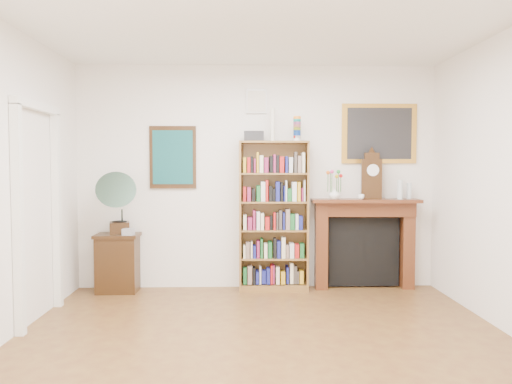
% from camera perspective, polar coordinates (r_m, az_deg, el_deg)
% --- Properties ---
extents(room, '(4.51, 5.01, 2.81)m').
position_cam_1_polar(room, '(3.81, 1.17, 0.84)').
color(room, '#58301A').
rests_on(room, ground).
extents(door_casing, '(0.08, 1.02, 2.17)m').
position_cam_1_polar(door_casing, '(5.40, -23.58, -0.24)').
color(door_casing, white).
rests_on(door_casing, left_wall).
extents(teal_poster, '(0.58, 0.04, 0.78)m').
position_cam_1_polar(teal_poster, '(6.34, -9.48, 3.93)').
color(teal_poster, black).
rests_on(teal_poster, back_wall).
extents(small_picture, '(0.26, 0.04, 0.30)m').
position_cam_1_polar(small_picture, '(6.33, 0.07, 10.33)').
color(small_picture, white).
rests_on(small_picture, back_wall).
extents(gilt_painting, '(0.95, 0.04, 0.75)m').
position_cam_1_polar(gilt_painting, '(6.53, 13.90, 6.49)').
color(gilt_painting, gold).
rests_on(gilt_painting, back_wall).
extents(bookshelf, '(0.86, 0.33, 2.13)m').
position_cam_1_polar(bookshelf, '(6.16, 2.06, -1.76)').
color(bookshelf, brown).
rests_on(bookshelf, floor).
extents(side_cabinet, '(0.52, 0.38, 0.71)m').
position_cam_1_polar(side_cabinet, '(6.39, -15.52, -7.81)').
color(side_cabinet, black).
rests_on(side_cabinet, floor).
extents(fireplace, '(1.35, 0.37, 1.13)m').
position_cam_1_polar(fireplace, '(6.45, 12.24, -4.90)').
color(fireplace, '#4D2312').
rests_on(fireplace, floor).
extents(gramophone, '(0.59, 0.67, 0.76)m').
position_cam_1_polar(gramophone, '(6.19, -15.66, -0.81)').
color(gramophone, black).
rests_on(gramophone, side_cabinet).
extents(cd_stack, '(0.14, 0.14, 0.08)m').
position_cam_1_polar(cd_stack, '(6.19, -14.38, -4.43)').
color(cd_stack, silver).
rests_on(cd_stack, side_cabinet).
extents(mantel_clock, '(0.27, 0.18, 0.58)m').
position_cam_1_polar(mantel_clock, '(6.38, 13.06, 1.71)').
color(mantel_clock, black).
rests_on(mantel_clock, fireplace).
extents(flower_vase, '(0.17, 0.17, 0.14)m').
position_cam_1_polar(flower_vase, '(6.24, 8.93, -0.20)').
color(flower_vase, white).
rests_on(flower_vase, fireplace).
extents(teacup, '(0.10, 0.10, 0.06)m').
position_cam_1_polar(teacup, '(6.28, 11.92, -0.54)').
color(teacup, white).
rests_on(teacup, fireplace).
extents(bottle_left, '(0.07, 0.07, 0.24)m').
position_cam_1_polar(bottle_left, '(6.43, 16.14, 0.27)').
color(bottle_left, silver).
rests_on(bottle_left, fireplace).
extents(bottle_right, '(0.06, 0.06, 0.20)m').
position_cam_1_polar(bottle_right, '(6.53, 17.10, 0.12)').
color(bottle_right, silver).
rests_on(bottle_right, fireplace).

